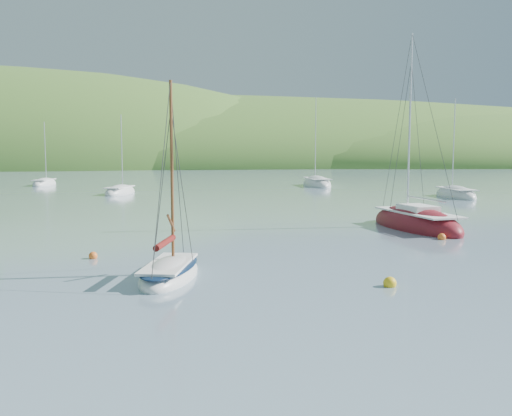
{
  "coord_description": "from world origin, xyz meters",
  "views": [
    {
      "loc": [
        -3.6,
        -18.64,
        4.96
      ],
      "look_at": [
        0.12,
        8.0,
        2.16
      ],
      "focal_mm": 40.0,
      "sensor_mm": 36.0,
      "label": 1
    }
  ],
  "objects": [
    {
      "name": "distant_sloop_a",
      "position": [
        -9.8,
        45.51,
        0.17
      ],
      "size": [
        4.03,
        7.03,
        9.49
      ],
      "rotation": [
        0.0,
        0.0,
        -0.27
      ],
      "color": "white",
      "rests_on": "ground"
    },
    {
      "name": "mooring_buoys",
      "position": [
        1.4,
        4.41,
        0.12
      ],
      "size": [
        18.6,
        10.34,
        0.48
      ],
      "color": "yellow",
      "rests_on": "ground"
    },
    {
      "name": "distant_sloop_b",
      "position": [
        14.96,
        55.45,
        0.21
      ],
      "size": [
        3.34,
        9.08,
        12.87
      ],
      "rotation": [
        0.0,
        0.0,
        -0.02
      ],
      "color": "white",
      "rests_on": "ground"
    },
    {
      "name": "distant_sloop_d",
      "position": [
        24.81,
        36.31,
        0.19
      ],
      "size": [
        3.25,
        7.9,
        11.03
      ],
      "rotation": [
        0.0,
        0.0,
        -0.07
      ],
      "color": "white",
      "rests_on": "ground"
    },
    {
      "name": "daysailer_white",
      "position": [
        -3.93,
        3.23,
        0.2
      ],
      "size": [
        3.09,
        5.6,
        8.15
      ],
      "rotation": [
        0.0,
        0.0,
        -0.23
      ],
      "color": "white",
      "rests_on": "ground"
    },
    {
      "name": "shoreline_hills",
      "position": [
        -9.66,
        172.42,
        0.0
      ],
      "size": [
        690.0,
        135.0,
        56.0
      ],
      "color": "#346125",
      "rests_on": "ground"
    },
    {
      "name": "distant_sloop_c",
      "position": [
        -21.5,
        62.33,
        0.17
      ],
      "size": [
        3.04,
        6.79,
        9.39
      ],
      "rotation": [
        0.0,
        0.0,
        -0.11
      ],
      "color": "white",
      "rests_on": "ground"
    },
    {
      "name": "ground",
      "position": [
        0.0,
        0.0,
        0.0
      ],
      "size": [
        700.0,
        700.0,
        0.0
      ],
      "primitive_type": "plane",
      "color": "#758EA2",
      "rests_on": "ground"
    },
    {
      "name": "sloop_red",
      "position": [
        11.18,
        14.91,
        0.24
      ],
      "size": [
        4.23,
        9.22,
        13.15
      ],
      "rotation": [
        0.0,
        0.0,
        0.14
      ],
      "color": "maroon",
      "rests_on": "ground"
    }
  ]
}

